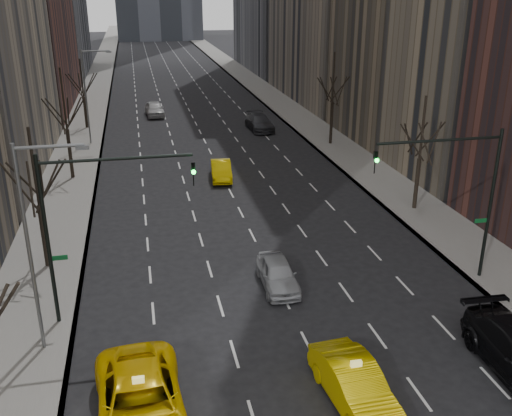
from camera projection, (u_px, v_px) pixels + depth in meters
sidewalk_left at (93, 99)px, 79.03m from camera, size 4.50×320.00×0.15m
sidewalk_right at (265, 92)px, 83.76m from camera, size 4.50×320.00×0.15m
tree_lw_b at (39, 205)px, 30.35m from camera, size 3.36×3.50×7.82m
tree_lw_c at (67, 130)px, 44.82m from camera, size 3.36×3.50×8.74m
tree_lw_d at (84, 96)px, 61.40m from camera, size 3.36×3.50×7.36m
tree_rw_b at (419, 158)px, 38.63m from camera, size 3.36×3.50×7.82m
tree_rw_c at (332, 104)px, 54.93m from camera, size 3.36×3.50×8.74m
traffic_mast_left at (84, 211)px, 24.80m from camera, size 6.69×0.39×8.00m
traffic_mast_right at (464, 183)px, 28.32m from camera, size 6.69×0.39×8.00m
streetlight_near at (35, 229)px, 22.59m from camera, size 2.83×0.22×9.00m
streetlight_far at (89, 87)px, 54.50m from camera, size 2.83×0.22×9.00m
taxi_suv at (141, 404)px, 19.98m from camera, size 3.45×6.86×1.86m
taxi_sedan at (355, 385)px, 21.12m from camera, size 2.23×5.18×1.66m
silver_sedan_ahead at (278, 274)px, 29.47m from camera, size 1.86×4.38×1.48m
far_taxi at (221, 170)px, 46.06m from camera, size 1.96×4.58×1.47m
far_suv_grey at (259, 122)px, 61.87m from camera, size 2.51×5.76×1.65m
far_car_white at (154, 109)px, 68.54m from camera, size 2.36×5.17×1.72m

